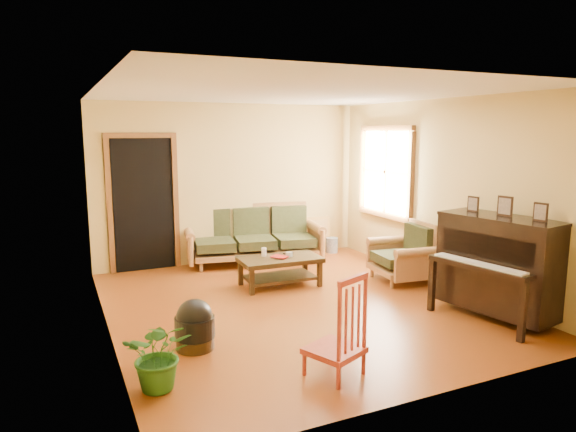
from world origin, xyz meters
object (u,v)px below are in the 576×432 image
red_chair (335,325)px  ceramic_crock (332,245)px  footstool (195,330)px  potted_plant (160,354)px  sofa (254,235)px  piano (498,267)px  armchair (401,252)px  coffee_table (280,271)px

red_chair → ceramic_crock: red_chair is taller
footstool → red_chair: red_chair is taller
potted_plant → footstool: bearing=55.1°
ceramic_crock → potted_plant: (-3.76, -3.70, 0.18)m
ceramic_crock → potted_plant: size_ratio=0.43×
footstool → sofa: bearing=58.9°
piano → potted_plant: bearing=170.6°
sofa → red_chair: size_ratio=2.34×
armchair → potted_plant: size_ratio=1.39×
sofa → red_chair: 4.06m
armchair → footstool: bearing=-155.5°
sofa → ceramic_crock: bearing=13.8°
sofa → ceramic_crock: (1.52, 0.10, -0.34)m
piano → red_chair: 2.49m
sofa → red_chair: sofa is taller
armchair → footstool: size_ratio=2.16×
sofa → piano: piano is taller
ceramic_crock → red_chair: bearing=-119.4°
coffee_table → piano: (1.80, -2.19, 0.39)m
piano → ceramic_crock: size_ratio=5.06×
red_chair → footstool: bearing=109.7°
footstool → potted_plant: potted_plant is taller
piano → ceramic_crock: bearing=81.8°
coffee_table → armchair: (1.69, -0.51, 0.23)m
armchair → potted_plant: armchair is taller
sofa → coffee_table: bearing=-85.7°
red_chair → sofa: bearing=56.0°
footstool → red_chair: size_ratio=0.43×
piano → potted_plant: 3.91m
piano → red_chair: (-2.44, -0.46, -0.13)m
red_chair → potted_plant: 1.52m
coffee_table → potted_plant: bearing=-132.9°
armchair → coffee_table: bearing=169.8°
armchair → ceramic_crock: (-0.03, 1.95, -0.30)m
coffee_table → footstool: coffee_table is taller
armchair → piano: bearing=-79.5°
footstool → potted_plant: bearing=-124.9°
sofa → red_chair: bearing=-91.0°
coffee_table → piano: 2.86m
armchair → potted_plant: (-3.79, -1.75, -0.12)m
ceramic_crock → potted_plant: 5.27m
red_chair → ceramic_crock: bearing=37.7°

